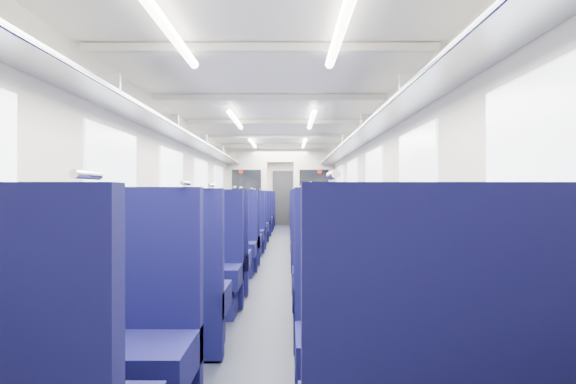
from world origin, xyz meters
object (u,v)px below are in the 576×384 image
(seat_5, at_px, (367,299))
(seat_17, at_px, (318,231))
(seat_12, at_px, (226,241))
(seat_27, at_px, (306,216))
(end_door, at_px, (283,198))
(seat_21, at_px, (311,222))
(seat_13, at_px, (325,241))
(seat_19, at_px, (315,227))
(seat_11, at_px, (331,248))
(seat_22, at_px, (254,220))
(bulkhead, at_px, (280,191))
(seat_6, at_px, (184,274))
(seat_14, at_px, (234,235))
(seat_26, at_px, (258,216))
(seat_4, at_px, (150,302))
(seat_18, at_px, (245,227))
(seat_10, at_px, (217,248))
(seat_2, at_px, (83,354))
(seat_20, at_px, (251,222))
(seat_23, at_px, (309,219))
(seat_25, at_px, (308,217))
(seat_9, at_px, (339,260))
(seat_15, at_px, (321,235))
(seat_24, at_px, (256,217))
(seat_7, at_px, (352,277))
(seat_8, at_px, (201,261))
(seat_16, at_px, (239,231))
(seat_3, at_px, (401,344))

(seat_5, bearing_deg, seat_17, 90.00)
(seat_12, height_order, seat_27, same)
(end_door, distance_m, seat_21, 4.86)
(seat_13, xyz_separation_m, seat_19, (0.00, 3.29, 0.00))
(seat_11, xyz_separation_m, seat_22, (-1.66, 7.65, 0.00))
(bulkhead, bearing_deg, seat_6, -95.88)
(seat_14, distance_m, seat_26, 7.74)
(seat_4, relative_size, seat_18, 1.00)
(seat_10, bearing_deg, bulkhead, 81.76)
(seat_19, bearing_deg, seat_2, -100.22)
(seat_27, bearing_deg, seat_10, -99.34)
(seat_20, bearing_deg, seat_23, 37.09)
(seat_25, bearing_deg, seat_17, -90.00)
(seat_2, bearing_deg, bulkhead, 85.50)
(seat_21, bearing_deg, seat_11, -90.00)
(seat_4, relative_size, seat_6, 1.00)
(seat_10, height_order, seat_13, same)
(seat_21, bearing_deg, seat_5, -90.00)
(seat_11, bearing_deg, seat_4, -114.97)
(seat_9, xyz_separation_m, seat_19, (0.00, 5.67, 0.00))
(seat_15, xyz_separation_m, seat_24, (-1.66, 6.66, 0.00))
(seat_7, distance_m, seat_17, 5.73)
(seat_15, distance_m, seat_25, 6.63)
(seat_18, xyz_separation_m, seat_21, (1.66, 2.03, 0.00))
(seat_19, bearing_deg, seat_8, -106.10)
(seat_16, height_order, seat_24, same)
(bulkhead, xyz_separation_m, seat_16, (-0.83, -2.44, -0.84))
(seat_15, bearing_deg, seat_13, -90.00)
(seat_5, xyz_separation_m, seat_17, (0.00, 6.70, 0.00))
(seat_4, xyz_separation_m, seat_14, (0.00, 5.89, 0.00))
(seat_2, xyz_separation_m, seat_20, (0.00, 11.27, 0.00))
(seat_14, distance_m, seat_24, 6.63)
(seat_16, distance_m, seat_20, 3.16)
(seat_3, relative_size, seat_19, 1.00)
(seat_7, bearing_deg, seat_22, 99.31)
(seat_12, bearing_deg, seat_8, -90.00)
(seat_8, height_order, seat_22, same)
(seat_20, xyz_separation_m, seat_25, (1.66, 2.46, 0.00))
(seat_3, xyz_separation_m, seat_25, (0.00, 13.55, 0.00))
(seat_7, distance_m, seat_12, 3.93)
(seat_2, distance_m, seat_5, 2.14)
(seat_3, distance_m, seat_17, 7.87)
(seat_7, relative_size, seat_23, 1.00)
(seat_23, bearing_deg, seat_16, -110.62)
(seat_20, height_order, seat_21, same)
(seat_10, xyz_separation_m, seat_14, (0.00, 2.30, 0.00))
(seat_12, relative_size, seat_15, 1.00)
(seat_16, xyz_separation_m, seat_22, (0.00, 4.33, 0.00))
(seat_11, distance_m, seat_13, 1.13)
(seat_25, bearing_deg, seat_11, -90.00)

